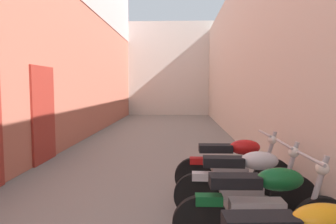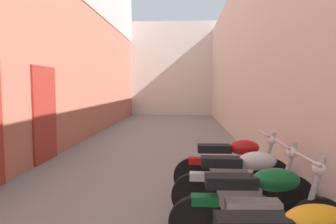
% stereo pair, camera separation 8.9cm
% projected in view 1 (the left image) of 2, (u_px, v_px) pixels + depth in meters
% --- Properties ---
extents(ground_plane, '(35.51, 35.51, 0.00)m').
position_uv_depth(ground_plane, '(150.00, 163.00, 6.82)').
color(ground_plane, slate).
extents(building_left, '(0.45, 19.51, 7.99)m').
position_uv_depth(building_left, '(63.00, 6.00, 8.52)').
color(building_left, '#B76651').
rests_on(building_left, ground).
extents(building_right, '(0.45, 19.51, 5.15)m').
position_uv_depth(building_right, '(250.00, 57.00, 8.49)').
color(building_right, beige).
rests_on(building_right, ground).
extents(building_far_end, '(7.94, 2.00, 5.71)m').
position_uv_depth(building_far_end, '(169.00, 69.00, 19.28)').
color(building_far_end, beige).
rests_on(building_far_end, ground).
extents(motorcycle_fourth, '(1.85, 0.58, 1.04)m').
position_uv_depth(motorcycle_fourth, '(262.00, 206.00, 3.10)').
color(motorcycle_fourth, black).
rests_on(motorcycle_fourth, ground).
extents(motorcycle_fifth, '(1.85, 0.58, 1.04)m').
position_uv_depth(motorcycle_fifth, '(246.00, 182.00, 3.88)').
color(motorcycle_fifth, black).
rests_on(motorcycle_fifth, ground).
extents(motorcycle_sixth, '(1.85, 0.58, 1.04)m').
position_uv_depth(motorcycle_sixth, '(234.00, 165.00, 4.74)').
color(motorcycle_sixth, black).
rests_on(motorcycle_sixth, ground).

